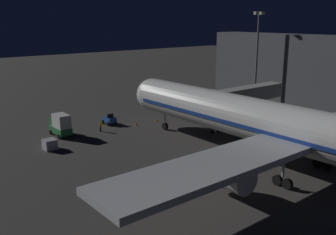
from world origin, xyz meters
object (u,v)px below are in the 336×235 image
jet_bridge (237,96)px  ground_crew_under_port_wing (100,126)px  catering_truck (60,125)px  traffic_cone_nose_port (156,120)px  traffic_cone_nose_starboard (136,124)px  apron_floodlight_mast (257,54)px  baggage_container_mid_row (50,144)px  baggage_tug_lead (109,120)px  airliner_at_gate (305,133)px

jet_bridge → ground_crew_under_port_wing: bearing=-33.2°
catering_truck → traffic_cone_nose_port: (-17.34, 2.45, -1.53)m
jet_bridge → traffic_cone_nose_port: 15.65m
traffic_cone_nose_port → traffic_cone_nose_starboard: (4.40, 0.00, 0.00)m
catering_truck → apron_floodlight_mast: bearing=171.0°
ground_crew_under_port_wing → apron_floodlight_mast: bearing=172.7°
apron_floodlight_mast → catering_truck: size_ratio=4.25×
baggage_container_mid_row → baggage_tug_lead: bearing=-154.5°
airliner_at_gate → apron_floodlight_mast: bearing=-132.9°
baggage_tug_lead → traffic_cone_nose_port: bearing=155.3°
jet_bridge → baggage_tug_lead: bearing=-45.0°
apron_floodlight_mast → traffic_cone_nose_starboard: bearing=-8.2°
airliner_at_gate → baggage_container_mid_row: size_ratio=35.81×
ground_crew_under_port_wing → traffic_cone_nose_port: 11.32m
jet_bridge → catering_truck: 29.66m
airliner_at_gate → traffic_cone_nose_starboard: airliner_at_gate is taller
apron_floodlight_mast → traffic_cone_nose_starboard: size_ratio=35.74×
baggage_tug_lead → ground_crew_under_port_wing: 4.77m
apron_floodlight_mast → traffic_cone_nose_port: 26.08m
baggage_tug_lead → traffic_cone_nose_port: 8.50m
ground_crew_under_port_wing → jet_bridge: bearing=146.8°
jet_bridge → traffic_cone_nose_port: jet_bridge is taller
apron_floodlight_mast → traffic_cone_nose_port: bearing=-9.8°
ground_crew_under_port_wing → traffic_cone_nose_starboard: 6.93m
catering_truck → baggage_container_mid_row: 6.92m
baggage_tug_lead → traffic_cone_nose_starboard: 4.88m
baggage_tug_lead → traffic_cone_nose_starboard: baggage_tug_lead is taller
airliner_at_gate → traffic_cone_nose_port: size_ratio=118.57×
jet_bridge → apron_floodlight_mast: apron_floodlight_mast is taller
apron_floodlight_mast → ground_crew_under_port_wing: size_ratio=11.45×
jet_bridge → traffic_cone_nose_starboard: (12.53, -12.29, -5.28)m
airliner_at_gate → ground_crew_under_port_wing: 33.44m
ground_crew_under_port_wing → traffic_cone_nose_port: ground_crew_under_port_wing is taller
apron_floodlight_mast → traffic_cone_nose_starboard: 30.08m
ground_crew_under_port_wing → traffic_cone_nose_starboard: bearing=176.7°
baggage_tug_lead → traffic_cone_nose_starboard: size_ratio=4.62×
traffic_cone_nose_starboard → baggage_container_mid_row: bearing=10.0°
airliner_at_gate → traffic_cone_nose_port: 31.96m
jet_bridge → catering_truck: bearing=-30.1°
traffic_cone_nose_starboard → apron_floodlight_mast: bearing=171.8°
traffic_cone_nose_port → airliner_at_gate: bearing=86.0°
apron_floodlight_mast → catering_truck: 42.23m
jet_bridge → baggage_container_mid_row: size_ratio=10.34×
baggage_container_mid_row → ground_crew_under_port_wing: (-10.17, -3.41, 0.20)m
airliner_at_gate → traffic_cone_nose_starboard: bearing=-86.0°
apron_floodlight_mast → baggage_tug_lead: size_ratio=7.73×
apron_floodlight_mast → catering_truck: bearing=-9.0°
baggage_tug_lead → jet_bridge: bearing=135.0°
airliner_at_gate → baggage_tug_lead: 35.74m
catering_truck → baggage_container_mid_row: (4.12, 5.45, -1.06)m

